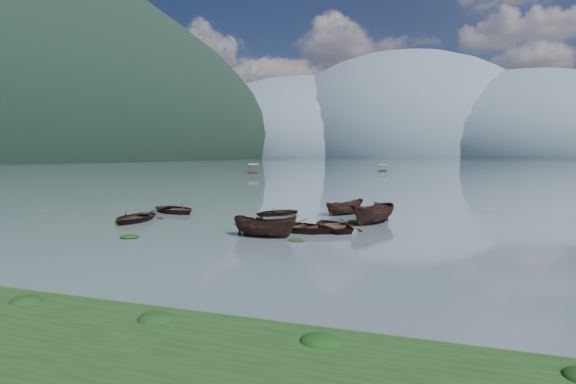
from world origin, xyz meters
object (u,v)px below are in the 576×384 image
(pontoon_left, at_px, (254,174))
(pontoon_centre, at_px, (382,171))
(rowboat_0, at_px, (134,222))
(rowboat_3, at_px, (333,229))

(pontoon_left, bearing_deg, pontoon_centre, 22.31)
(rowboat_0, height_order, pontoon_centre, pontoon_centre)
(rowboat_0, xyz_separation_m, pontoon_left, (-27.46, 87.65, 0.00))
(pontoon_left, bearing_deg, rowboat_3, -85.07)
(pontoon_left, relative_size, pontoon_centre, 1.21)
(rowboat_3, bearing_deg, pontoon_centre, -118.45)
(rowboat_3, xyz_separation_m, pontoon_centre, (-10.63, 116.83, 0.00))
(rowboat_0, distance_m, rowboat_3, 15.19)
(rowboat_0, xyz_separation_m, rowboat_3, (15.14, 1.31, 0.00))
(rowboat_0, xyz_separation_m, pontoon_centre, (4.51, 118.14, 0.00))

